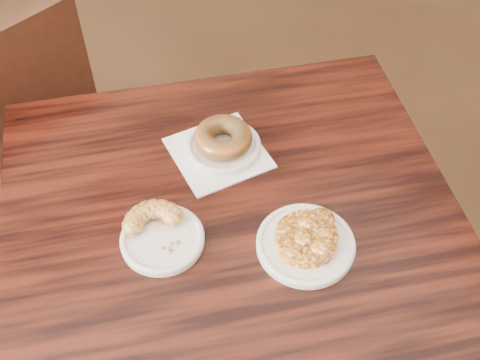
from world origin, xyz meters
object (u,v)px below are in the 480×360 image
cafe_table (236,326)px  cruller_fragment (161,232)px  apple_fritter (307,237)px  glazed_donut (223,137)px

cafe_table → cruller_fragment: (-0.12, 0.03, 0.40)m
apple_fritter → cruller_fragment: bearing=150.5°
cruller_fragment → glazed_donut: bearing=37.8°
apple_fritter → cruller_fragment: (-0.21, 0.12, -0.00)m
cafe_table → apple_fritter: size_ratio=5.58×
glazed_donut → apple_fritter: (0.03, -0.26, -0.01)m
glazed_donut → cruller_fragment: (-0.19, -0.14, -0.01)m
cafe_table → apple_fritter: (0.09, -0.09, 0.40)m
glazed_donut → cruller_fragment: bearing=-142.2°
cafe_table → glazed_donut: 0.45m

